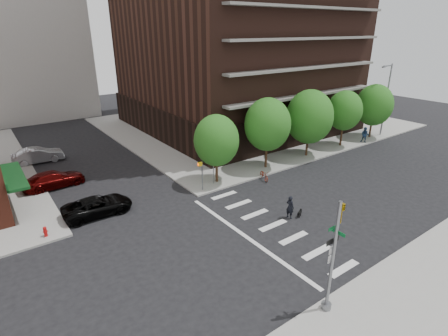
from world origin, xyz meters
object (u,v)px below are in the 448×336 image
at_px(parked_car_silver, 38,155).
at_px(dog_walker, 290,207).
at_px(fire_hydrant, 45,231).
at_px(parked_car_maroon, 54,179).
at_px(pedestrian_far, 365,135).
at_px(scooter, 264,175).
at_px(traffic_signal, 332,266).
at_px(parked_car_black, 98,206).

distance_m(parked_car_silver, dog_walker, 26.93).
bearing_deg(dog_walker, parked_car_silver, 21.76).
xyz_separation_m(fire_hydrant, parked_car_maroon, (2.30, 8.38, 0.20)).
bearing_deg(dog_walker, pedestrian_far, -77.17).
bearing_deg(parked_car_maroon, parked_car_silver, -5.07).
relative_size(dog_walker, pedestrian_far, 0.94).
xyz_separation_m(scooter, dog_walker, (-3.22, -6.39, 0.41)).
distance_m(parked_car_maroon, pedestrian_far, 34.60).
distance_m(parked_car_maroon, scooter, 18.86).
bearing_deg(parked_car_silver, pedestrian_far, -113.93).
xyz_separation_m(parked_car_silver, dog_walker, (12.94, -23.62, 0.08)).
relative_size(fire_hydrant, parked_car_maroon, 0.14).
relative_size(traffic_signal, parked_car_black, 1.18).
distance_m(traffic_signal, scooter, 16.50).
bearing_deg(traffic_signal, dog_walker, 55.52).
height_order(traffic_signal, scooter, traffic_signal).
bearing_deg(parked_car_maroon, parked_car_black, -172.48).
relative_size(fire_hydrant, scooter, 0.40).
height_order(scooter, dog_walker, dog_walker).
bearing_deg(scooter, pedestrian_far, 23.87).
height_order(parked_car_silver, pedestrian_far, pedestrian_far).
bearing_deg(parked_car_silver, parked_car_black, -171.93).
bearing_deg(traffic_signal, parked_car_maroon, 108.08).
bearing_deg(fire_hydrant, scooter, -4.02).
height_order(parked_car_black, pedestrian_far, pedestrian_far).
bearing_deg(pedestrian_far, parked_car_maroon, -123.83).
distance_m(fire_hydrant, pedestrian_far, 35.80).
xyz_separation_m(traffic_signal, dog_walker, (5.22, 7.60, -1.81)).
relative_size(parked_car_black, pedestrian_far, 2.68).
bearing_deg(parked_car_silver, traffic_signal, -164.18).
distance_m(dog_walker, pedestrian_far, 21.83).
relative_size(parked_car_maroon, parked_car_silver, 1.05).
distance_m(traffic_signal, parked_car_silver, 32.22).
xyz_separation_m(traffic_signal, fire_hydrant, (-10.03, 15.29, -2.15)).
xyz_separation_m(traffic_signal, pedestrian_far, (25.76, 14.99, -1.60)).
height_order(parked_car_silver, dog_walker, dog_walker).
height_order(fire_hydrant, parked_car_silver, parked_car_silver).
bearing_deg(scooter, dog_walker, -96.21).
xyz_separation_m(parked_car_black, parked_car_silver, (-1.58, 14.73, 0.11)).
relative_size(scooter, dog_walker, 1.02).
relative_size(fire_hydrant, parked_car_black, 0.14).
bearing_deg(parked_car_silver, parked_car_maroon, -178.15).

